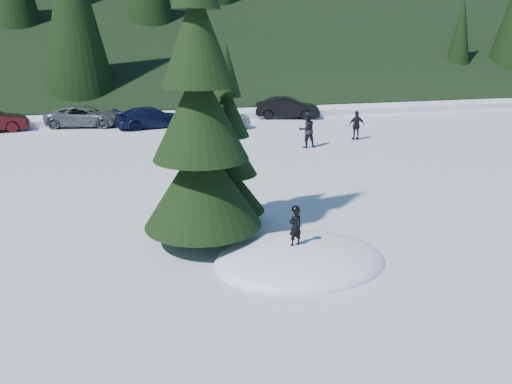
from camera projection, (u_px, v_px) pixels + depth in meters
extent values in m
plane|color=white|center=(300.00, 261.00, 12.78)|extent=(200.00, 200.00, 0.00)
ellipsoid|color=white|center=(300.00, 261.00, 12.78)|extent=(4.48, 3.52, 0.96)
cylinder|color=black|center=(203.00, 219.00, 13.69)|extent=(0.38, 0.38, 1.40)
cone|color=black|center=(202.00, 181.00, 13.37)|extent=(3.20, 3.20, 2.46)
cone|color=black|center=(200.00, 112.00, 12.80)|extent=(2.54, 2.54, 2.46)
cone|color=black|center=(197.00, 36.00, 12.24)|extent=(1.88, 1.88, 2.46)
cylinder|color=black|center=(229.00, 207.00, 15.29)|extent=(0.26, 0.26, 1.00)
cone|color=black|center=(228.00, 187.00, 15.09)|extent=(2.20, 2.20, 1.52)
cone|color=black|center=(228.00, 149.00, 14.74)|extent=(1.75, 1.75, 1.52)
cone|color=black|center=(227.00, 110.00, 14.39)|extent=(1.29, 1.29, 1.52)
cone|color=black|center=(226.00, 70.00, 14.05)|extent=(0.84, 0.84, 1.52)
imported|color=black|center=(295.00, 227.00, 12.44)|extent=(0.40, 0.31, 0.98)
imported|color=black|center=(307.00, 130.00, 25.44)|extent=(0.93, 0.75, 1.82)
imported|color=black|center=(356.00, 125.00, 27.33)|extent=(0.94, 0.42, 1.59)
imported|color=#575860|center=(85.00, 116.00, 31.32)|extent=(5.01, 3.05, 1.30)
imported|color=black|center=(151.00, 117.00, 30.97)|extent=(4.71, 2.82, 1.28)
imported|color=#9DA1A5|center=(215.00, 118.00, 30.08)|extent=(4.76, 2.90, 1.51)
imported|color=black|center=(287.00, 108.00, 34.41)|extent=(4.62, 2.67, 1.44)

